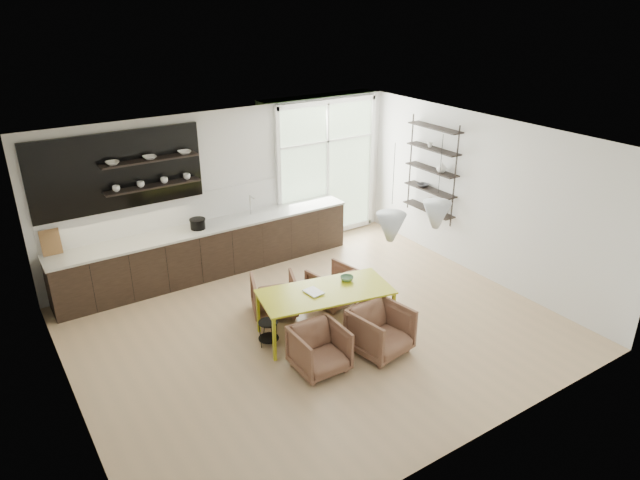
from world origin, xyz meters
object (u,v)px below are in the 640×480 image
Objects in this scene: armchair_back_right at (333,286)px; wire_stool at (268,330)px; armchair_back_left at (274,295)px; dining_table at (326,294)px; armchair_front_left at (319,349)px; armchair_front_right at (380,331)px.

armchair_back_right is 1.57m from wire_stool.
dining_table is at bearing 132.72° from armchair_back_left.
dining_table is 3.03× the size of armchair_back_right.
armchair_back_right is at bearing 18.56° from wire_stool.
dining_table is at bearing -12.03° from wire_stool.
armchair_front_left is 0.97m from armchair_front_right.
wire_stool is at bearing 131.16° from armchair_front_right.
armchair_back_right is 0.98× the size of armchair_front_left.
armchair_front_right is (-0.23, -1.54, 0.03)m from armchair_back_right.
armchair_back_right is (0.60, 0.69, -0.35)m from dining_table.
wire_stool is at bearing 179.21° from dining_table.
armchair_back_left is (-0.37, 0.93, -0.35)m from dining_table.
dining_table reaches higher than wire_stool.
armchair_front_right is at bearing 71.06° from armchair_back_right.
wire_stool is at bearing 7.99° from armchair_back_right.
armchair_back_left is at bearing 103.42° from armchair_front_right.
dining_table reaches higher than armchair_back_right.
armchair_back_left is at bearing -24.80° from armchair_back_right.
dining_table is at bearing 38.15° from armchair_back_right.
armchair_back_left is 1.02× the size of armchair_back_right.
armchair_back_left is 1.84× the size of wire_stool.
armchair_back_left and armchair_front_left have the same top height.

